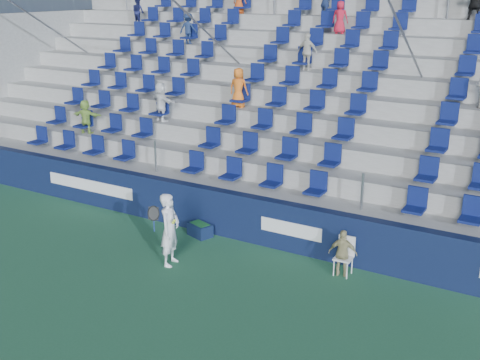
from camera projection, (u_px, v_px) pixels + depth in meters
The scene contains 7 objects.
ground at pixel (166, 289), 12.85m from camera, with size 70.00×70.00×0.00m, color #2C6844.
sponsor_wall at pixel (240, 216), 15.24m from camera, with size 24.00×0.32×1.20m.
grandstand at pixel (322, 120), 18.95m from camera, with size 24.00×8.17×6.63m.
tennis_player at pixel (170, 229), 13.74m from camera, with size 0.69×0.70×1.72m.
line_judge_chair at pixel (345, 253), 13.41m from camera, with size 0.40×0.41×0.88m.
line_judge at pixel (343, 253), 13.28m from camera, with size 0.64×0.26×1.08m, color tan.
ball_bin at pixel (200, 229), 15.51m from camera, with size 0.71×0.58×0.35m.
Camera 1 is at (7.19, -9.11, 6.18)m, focal length 45.00 mm.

